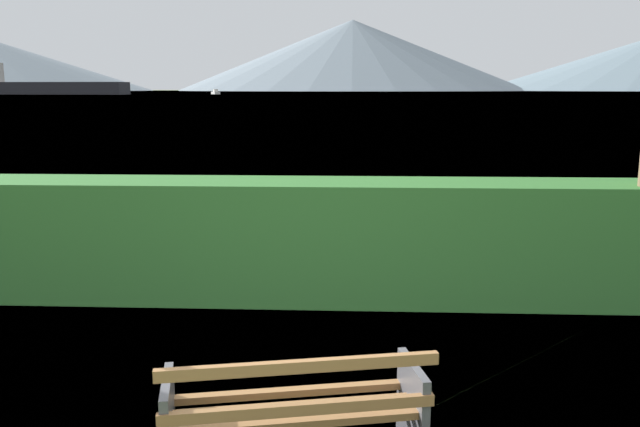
% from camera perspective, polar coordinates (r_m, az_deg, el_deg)
% --- Properties ---
extents(water_surface, '(620.00, 620.00, 0.00)m').
position_cam_1_polar(water_surface, '(312.47, 2.74, 10.30)').
color(water_surface, '#7A99A8').
rests_on(water_surface, ground_plane).
extents(park_bench, '(1.58, 0.86, 0.87)m').
position_cam_1_polar(park_bench, '(3.98, -2.19, -17.02)').
color(park_bench, olive).
rests_on(park_bench, ground_plane).
extents(hedge_row, '(12.54, 0.87, 1.29)m').
position_cam_1_polar(hedge_row, '(7.20, 0.09, -2.31)').
color(hedge_row, '#387A33').
rests_on(hedge_row, ground_plane).
extents(cargo_ship_large, '(67.12, 16.38, 13.48)m').
position_cam_1_polar(cargo_ship_large, '(265.13, -24.10, 10.14)').
color(cargo_ship_large, '#232328').
rests_on(cargo_ship_large, water_surface).
extents(fishing_boat_near, '(4.36, 6.40, 1.83)m').
position_cam_1_polar(fishing_boat_near, '(248.21, -8.95, 10.23)').
color(fishing_boat_near, silver).
rests_on(fishing_boat_near, water_surface).
extents(distant_hills, '(903.46, 349.69, 60.70)m').
position_cam_1_polar(distant_hills, '(590.62, 4.18, 13.07)').
color(distant_hills, gray).
rests_on(distant_hills, ground_plane).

